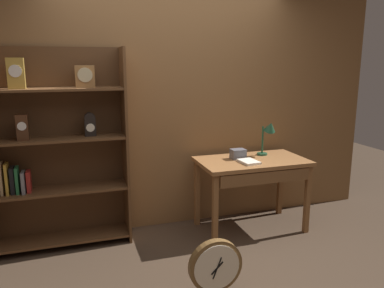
{
  "coord_description": "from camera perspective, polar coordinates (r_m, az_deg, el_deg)",
  "views": [
    {
      "loc": [
        -1.02,
        -2.58,
        1.77
      ],
      "look_at": [
        0.03,
        0.67,
        1.03
      ],
      "focal_mm": 35.68,
      "sensor_mm": 36.0,
      "label": 1
    }
  ],
  "objects": [
    {
      "name": "ground_plane",
      "position": [
        3.3,
        3.29,
        -20.31
      ],
      "size": [
        10.0,
        10.0,
        0.0
      ],
      "primitive_type": "plane",
      "color": "#3D2D21"
    },
    {
      "name": "back_wood_panel",
      "position": [
        4.07,
        -3.26,
        5.53
      ],
      "size": [
        4.8,
        0.05,
        2.6
      ],
      "primitive_type": "cube",
      "color": "brown",
      "rests_on": "ground"
    },
    {
      "name": "bookshelf",
      "position": [
        3.82,
        -19.7,
        -1.06
      ],
      "size": [
        1.26,
        0.33,
        1.91
      ],
      "color": "brown",
      "rests_on": "ground"
    },
    {
      "name": "workbench",
      "position": [
        4.04,
        9.09,
        -3.74
      ],
      "size": [
        1.13,
        0.64,
        0.77
      ],
      "color": "brown",
      "rests_on": "ground"
    },
    {
      "name": "desk_lamp",
      "position": [
        4.19,
        11.4,
        1.89
      ],
      "size": [
        0.18,
        0.18,
        0.39
      ],
      "color": "#1E472D",
      "rests_on": "workbench"
    },
    {
      "name": "toolbox_small",
      "position": [
        4.04,
        6.89,
        -1.49
      ],
      "size": [
        0.15,
        0.12,
        0.1
      ],
      "primitive_type": "cube",
      "color": "#595960",
      "rests_on": "workbench"
    },
    {
      "name": "open_repair_manual",
      "position": [
        3.89,
        8.5,
        -2.64
      ],
      "size": [
        0.18,
        0.23,
        0.02
      ],
      "primitive_type": "cube",
      "rotation": [
        0.0,
        0.0,
        0.09
      ],
      "color": "silver",
      "rests_on": "workbench"
    },
    {
      "name": "round_clock_large",
      "position": [
        3.06,
        3.52,
        -17.97
      ],
      "size": [
        0.42,
        0.11,
        0.46
      ],
      "color": "brown",
      "rests_on": "ground"
    }
  ]
}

